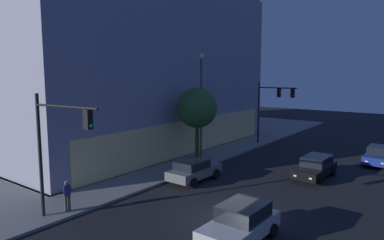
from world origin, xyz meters
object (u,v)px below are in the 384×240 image
object	(u,v)px
traffic_light_near_corner	(56,139)
traffic_light_far_corner	(272,102)
pedestrian_waiting	(67,193)
car_grey	(194,170)
sidewalk_tree	(197,108)
modern_building	(97,59)
street_lamp_sidewalk	(201,96)
car_black	(315,167)
car_blue	(379,155)
car_silver	(241,223)

from	to	relation	value
traffic_light_near_corner	traffic_light_far_corner	distance (m)	24.60
pedestrian_waiting	car_grey	distance (m)	9.04
traffic_light_far_corner	sidewalk_tree	size ratio (longest dim) A/B	1.04
modern_building	street_lamp_sidewalk	distance (m)	16.71
street_lamp_sidewalk	sidewalk_tree	world-z (taller)	street_lamp_sidewalk
car_black	car_blue	distance (m)	7.72
pedestrian_waiting	car_blue	xyz separation A→B (m)	(21.87, -11.79, -0.37)
sidewalk_tree	modern_building	bearing A→B (deg)	82.50
modern_building	traffic_light_far_corner	xyz separation A→B (m)	(8.43, -17.84, -4.62)
street_lamp_sidewalk	sidewalk_tree	distance (m)	1.11
traffic_light_far_corner	pedestrian_waiting	xyz separation A→B (m)	(-23.56, 1.29, -3.58)
traffic_light_far_corner	car_blue	world-z (taller)	traffic_light_far_corner
traffic_light_far_corner	pedestrian_waiting	world-z (taller)	traffic_light_far_corner
traffic_light_near_corner	sidewalk_tree	xyz separation A→B (m)	(14.09, 1.67, 0.34)
modern_building	car_black	bearing A→B (deg)	-90.77
car_black	traffic_light_far_corner	bearing A→B (deg)	40.21
pedestrian_waiting	car_blue	bearing A→B (deg)	-28.34
traffic_light_near_corner	car_grey	size ratio (longest dim) A/B	1.46
pedestrian_waiting	car_black	size ratio (longest dim) A/B	0.35
traffic_light_far_corner	car_black	size ratio (longest dim) A/B	1.37
car_grey	sidewalk_tree	bearing A→B (deg)	33.54
modern_building	car_silver	distance (m)	29.63
pedestrian_waiting	car_black	bearing A→B (deg)	-30.45
car_blue	car_black	bearing A→B (deg)	156.36
traffic_light_far_corner	sidewalk_tree	world-z (taller)	traffic_light_far_corner
sidewalk_tree	pedestrian_waiting	world-z (taller)	sidewalk_tree
traffic_light_far_corner	car_grey	xyz separation A→B (m)	(-14.76, -0.75, -3.91)
modern_building	car_grey	distance (m)	21.42
traffic_light_near_corner	car_black	size ratio (longest dim) A/B	1.34
street_lamp_sidewalk	traffic_light_far_corner	bearing A→B (deg)	-8.97
traffic_light_near_corner	pedestrian_waiting	xyz separation A→B (m)	(1.03, 0.89, -3.24)
traffic_light_near_corner	car_grey	distance (m)	10.52
car_grey	car_black	world-z (taller)	car_black
traffic_light_near_corner	sidewalk_tree	distance (m)	14.19
traffic_light_near_corner	pedestrian_waiting	size ratio (longest dim) A/B	3.85
sidewalk_tree	car_grey	distance (m)	6.44
modern_building	traffic_light_near_corner	world-z (taller)	modern_building
sidewalk_tree	car_blue	bearing A→B (deg)	-54.98
modern_building	traffic_light_far_corner	bearing A→B (deg)	-64.72
traffic_light_near_corner	pedestrian_waiting	world-z (taller)	traffic_light_near_corner
traffic_light_near_corner	car_silver	xyz separation A→B (m)	(3.92, -8.17, -3.52)
sidewalk_tree	traffic_light_far_corner	bearing A→B (deg)	-11.15
modern_building	car_blue	xyz separation A→B (m)	(6.73, -28.34, -8.57)
modern_building	street_lamp_sidewalk	bearing A→B (deg)	-97.30
traffic_light_far_corner	car_silver	xyz separation A→B (m)	(-20.67, -7.77, -3.86)
street_lamp_sidewalk	car_black	size ratio (longest dim) A/B	1.90
traffic_light_near_corner	traffic_light_far_corner	world-z (taller)	traffic_light_far_corner
car_silver	car_grey	world-z (taller)	car_silver
car_silver	pedestrian_waiting	bearing A→B (deg)	107.69
car_black	car_grey	bearing A→B (deg)	132.04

